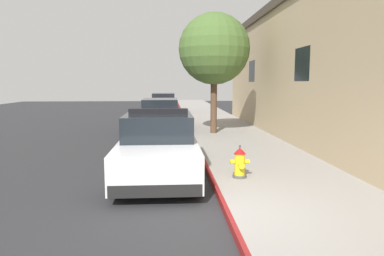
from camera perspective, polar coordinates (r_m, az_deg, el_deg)
The scene contains 8 objects.
ground_plane at distance 16.24m, azimuth -15.52°, elevation -1.51°, with size 30.33×60.00×0.20m, color #2B2B2D.
sidewalk_pavement at distance 16.10m, azimuth 5.86°, elevation -0.73°, with size 3.29×60.00×0.15m, color gray.
curb_painted_edge at distance 15.90m, azimuth -0.15°, elevation -0.79°, with size 0.08×60.00×0.15m, color maroon.
police_cruiser at distance 8.93m, azimuth -5.44°, elevation -2.87°, with size 1.94×4.84×1.68m.
parked_car_silver_ahead at distance 17.05m, azimuth -5.18°, elevation 1.98°, with size 1.94×4.84×1.56m.
parked_car_dark_far at distance 26.73m, azimuth -4.66°, elevation 3.91°, with size 1.94×4.84×1.56m.
fire_hydrant at distance 8.17m, azimuth 7.77°, elevation -5.61°, with size 0.44×0.40×0.76m.
street_tree at distance 15.34m, azimuth 3.63°, elevation 12.66°, with size 3.04×3.04×5.14m.
Camera 1 is at (-1.03, -5.71, 2.32)m, focal length 32.80 mm.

